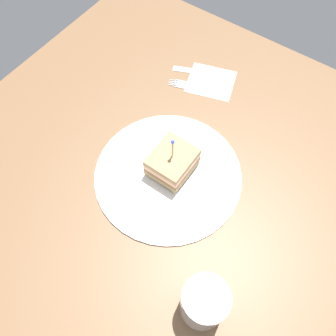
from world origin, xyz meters
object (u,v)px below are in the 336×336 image
(plate, at_px, (168,174))
(fork, at_px, (190,86))
(knife, at_px, (198,71))
(sandwich_half_center, at_px, (173,162))
(napkin, at_px, (211,81))
(drink_glass, at_px, (204,303))

(plate, relative_size, fork, 2.23)
(knife, bearing_deg, sandwich_half_center, -157.95)
(fork, relative_size, knife, 1.00)
(plate, distance_m, sandwich_half_center, 0.03)
(plate, relative_size, knife, 2.23)
(plate, xyz_separation_m, fork, (0.21, 0.09, -0.00))
(plate, distance_m, napkin, 0.26)
(sandwich_half_center, height_order, fork, sandwich_half_center)
(plate, relative_size, sandwich_half_center, 2.99)
(napkin, xyz_separation_m, knife, (0.01, 0.04, 0.00))
(plate, bearing_deg, napkin, 13.13)
(sandwich_half_center, xyz_separation_m, knife, (0.25, 0.10, -0.03))
(fork, bearing_deg, plate, -157.43)
(sandwich_half_center, height_order, napkin, sandwich_half_center)
(drink_glass, bearing_deg, knife, 33.40)
(sandwich_half_center, height_order, knife, sandwich_half_center)
(sandwich_half_center, bearing_deg, fork, 24.26)
(plate, relative_size, napkin, 2.79)
(plate, xyz_separation_m, sandwich_half_center, (0.01, -0.00, 0.03))
(sandwich_half_center, xyz_separation_m, drink_glass, (-0.18, -0.18, 0.01))
(plate, height_order, knife, plate)
(drink_glass, bearing_deg, sandwich_half_center, 45.23)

